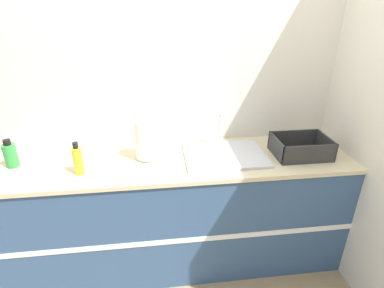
% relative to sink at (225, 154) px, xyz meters
% --- Properties ---
extents(ground_plane, '(12.00, 12.00, 0.00)m').
position_rel_sink_xyz_m(ground_plane, '(-0.39, -0.30, -0.92)').
color(ground_plane, '#937A56').
extents(wall_back, '(4.95, 0.06, 2.60)m').
position_rel_sink_xyz_m(wall_back, '(-0.39, 0.33, 0.38)').
color(wall_back, beige).
rests_on(wall_back, ground_plane).
extents(wall_right, '(0.06, 2.60, 2.60)m').
position_rel_sink_xyz_m(wall_right, '(0.91, 0.00, 0.38)').
color(wall_right, beige).
rests_on(wall_right, ground_plane).
extents(counter_cabinet, '(2.57, 0.63, 0.90)m').
position_rel_sink_xyz_m(counter_cabinet, '(-0.39, 0.00, -0.47)').
color(counter_cabinet, '#33517A').
rests_on(counter_cabinet, ground_plane).
extents(sink, '(0.57, 0.43, 0.26)m').
position_rel_sink_xyz_m(sink, '(0.00, 0.00, 0.00)').
color(sink, silver).
rests_on(sink, counter_cabinet).
extents(paper_towel_roll, '(0.14, 0.14, 0.28)m').
position_rel_sink_xyz_m(paper_towel_roll, '(-0.55, 0.03, 0.13)').
color(paper_towel_roll, '#4C4C51').
rests_on(paper_towel_roll, counter_cabinet).
extents(dish_rack, '(0.38, 0.28, 0.13)m').
position_rel_sink_xyz_m(dish_rack, '(0.54, -0.05, 0.03)').
color(dish_rack, '#2D2D2D').
rests_on(dish_rack, counter_cabinet).
extents(bottle_yellow, '(0.06, 0.06, 0.22)m').
position_rel_sink_xyz_m(bottle_yellow, '(-0.96, -0.13, 0.08)').
color(bottle_yellow, yellow).
rests_on(bottle_yellow, counter_cabinet).
extents(bottle_green, '(0.08, 0.08, 0.19)m').
position_rel_sink_xyz_m(bottle_green, '(-1.43, 0.03, 0.07)').
color(bottle_green, '#2D8C3D').
rests_on(bottle_green, counter_cabinet).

